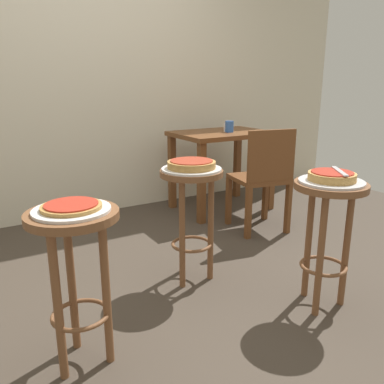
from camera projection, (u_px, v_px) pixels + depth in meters
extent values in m
plane|color=#42382D|center=(174.00, 283.00, 2.44)|extent=(6.00, 6.00, 0.00)
cube|color=beige|center=(80.00, 45.00, 3.40)|extent=(6.00, 0.10, 3.00)
cylinder|color=brown|center=(331.00, 186.00, 2.03)|extent=(0.37, 0.37, 0.03)
cylinder|color=brown|center=(308.00, 242.00, 2.22)|extent=(0.04, 0.04, 0.66)
cylinder|color=brown|center=(320.00, 257.00, 2.03)|extent=(0.04, 0.04, 0.66)
cylinder|color=brown|center=(346.00, 249.00, 2.13)|extent=(0.04, 0.04, 0.66)
torus|color=brown|center=(323.00, 266.00, 2.15)|extent=(0.25, 0.25, 0.02)
cylinder|color=silver|center=(331.00, 182.00, 2.02)|extent=(0.33, 0.33, 0.01)
cylinder|color=tan|center=(332.00, 177.00, 2.02)|extent=(0.24, 0.24, 0.04)
cylinder|color=red|center=(332.00, 172.00, 2.01)|extent=(0.21, 0.21, 0.01)
cylinder|color=brown|center=(72.00, 216.00, 1.58)|extent=(0.37, 0.37, 0.03)
cylinder|color=brown|center=(72.00, 282.00, 1.77)|extent=(0.04, 0.04, 0.66)
cylinder|color=brown|center=(58.00, 307.00, 1.58)|extent=(0.04, 0.04, 0.66)
cylinder|color=brown|center=(106.00, 294.00, 1.68)|extent=(0.04, 0.04, 0.66)
torus|color=brown|center=(81.00, 315.00, 1.70)|extent=(0.25, 0.25, 0.02)
cylinder|color=silver|center=(72.00, 210.00, 1.57)|extent=(0.31, 0.31, 0.01)
cylinder|color=#B78442|center=(71.00, 207.00, 1.57)|extent=(0.24, 0.24, 0.01)
cylinder|color=red|center=(71.00, 204.00, 1.57)|extent=(0.21, 0.21, 0.01)
cylinder|color=brown|center=(192.00, 173.00, 2.32)|extent=(0.37, 0.37, 0.03)
cylinder|color=brown|center=(182.00, 223.00, 2.51)|extent=(0.04, 0.04, 0.66)
cylinder|color=brown|center=(182.00, 235.00, 2.31)|extent=(0.04, 0.04, 0.66)
cylinder|color=brown|center=(211.00, 229.00, 2.41)|extent=(0.04, 0.04, 0.66)
torus|color=brown|center=(192.00, 244.00, 2.44)|extent=(0.25, 0.25, 0.02)
cylinder|color=silver|center=(192.00, 169.00, 2.31)|extent=(0.35, 0.35, 0.01)
cylinder|color=#B78442|center=(192.00, 165.00, 2.31)|extent=(0.28, 0.28, 0.04)
cylinder|color=#B23823|center=(192.00, 161.00, 2.30)|extent=(0.25, 0.25, 0.01)
cube|color=brown|center=(222.00, 134.00, 3.71)|extent=(0.89, 0.63, 0.04)
cube|color=brown|center=(201.00, 184.00, 3.39)|extent=(0.06, 0.06, 0.71)
cube|color=brown|center=(271.00, 173.00, 3.78)|extent=(0.06, 0.06, 0.71)
cube|color=brown|center=(172.00, 172.00, 3.83)|extent=(0.06, 0.06, 0.71)
cube|color=brown|center=(237.00, 164.00, 4.22)|extent=(0.06, 0.06, 0.71)
cylinder|color=#3360B2|center=(229.00, 127.00, 3.65)|extent=(0.08, 0.08, 0.10)
cylinder|color=white|center=(226.00, 127.00, 3.68)|extent=(0.04, 0.04, 0.08)
cube|color=brown|center=(259.00, 178.00, 3.25)|extent=(0.47, 0.47, 0.04)
cube|color=brown|center=(271.00, 156.00, 3.03)|extent=(0.40, 0.11, 0.40)
cube|color=brown|center=(265.00, 197.00, 3.53)|extent=(0.04, 0.04, 0.42)
cube|color=brown|center=(229.00, 201.00, 3.41)|extent=(0.04, 0.04, 0.42)
cube|color=brown|center=(288.00, 209.00, 3.20)|extent=(0.04, 0.04, 0.42)
cube|color=brown|center=(248.00, 213.00, 3.09)|extent=(0.04, 0.04, 0.42)
cube|color=silver|center=(340.00, 171.00, 2.01)|extent=(0.15, 0.19, 0.01)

